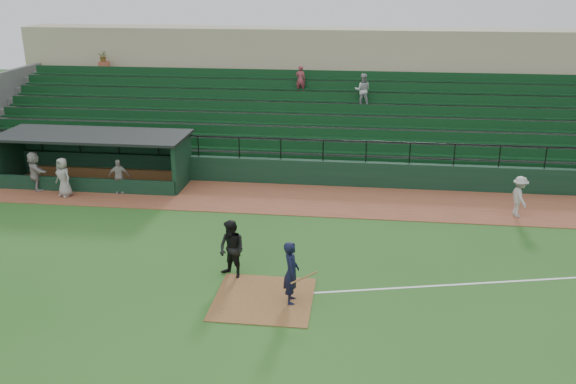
# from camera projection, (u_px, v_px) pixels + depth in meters

# --- Properties ---
(ground) EXTENTS (90.00, 90.00, 0.00)m
(ground) POSITION_uv_depth(u_px,v_px,m) (269.00, 284.00, 19.60)
(ground) COLOR #23511A
(ground) RESTS_ON ground
(warning_track) EXTENTS (40.00, 4.00, 0.03)m
(warning_track) POSITION_uv_depth(u_px,v_px,m) (296.00, 199.00, 27.08)
(warning_track) COLOR brown
(warning_track) RESTS_ON ground
(home_plate_dirt) EXTENTS (3.00, 3.00, 0.03)m
(home_plate_dirt) POSITION_uv_depth(u_px,v_px,m) (263.00, 299.00, 18.66)
(home_plate_dirt) COLOR brown
(home_plate_dirt) RESTS_ON ground
(foul_line) EXTENTS (17.49, 4.44, 0.01)m
(foul_line) POSITION_uv_depth(u_px,v_px,m) (517.00, 281.00, 19.77)
(foul_line) COLOR white
(foul_line) RESTS_ON ground
(stadium_structure) EXTENTS (38.00, 13.08, 6.40)m
(stadium_structure) POSITION_uv_depth(u_px,v_px,m) (313.00, 110.00, 34.24)
(stadium_structure) COLOR black
(stadium_structure) RESTS_ON ground
(dugout) EXTENTS (8.90, 3.20, 2.42)m
(dugout) POSITION_uv_depth(u_px,v_px,m) (99.00, 154.00, 29.26)
(dugout) COLOR black
(dugout) RESTS_ON ground
(batter_at_plate) EXTENTS (1.07, 0.78, 1.99)m
(batter_at_plate) POSITION_uv_depth(u_px,v_px,m) (291.00, 273.00, 18.18)
(batter_at_plate) COLOR black
(batter_at_plate) RESTS_ON ground
(umpire) EXTENTS (1.20, 1.12, 1.96)m
(umpire) POSITION_uv_depth(u_px,v_px,m) (232.00, 249.00, 19.77)
(umpire) COLOR black
(umpire) RESTS_ON ground
(runner) EXTENTS (0.83, 1.20, 1.71)m
(runner) POSITION_uv_depth(u_px,v_px,m) (519.00, 197.00, 24.84)
(runner) COLOR #AAA69F
(runner) RESTS_ON warning_track
(dugout_player_a) EXTENTS (1.00, 0.60, 1.59)m
(dugout_player_a) POSITION_uv_depth(u_px,v_px,m) (119.00, 176.00, 27.57)
(dugout_player_a) COLOR #A09B96
(dugout_player_a) RESTS_ON warning_track
(dugout_player_b) EXTENTS (1.03, 0.89, 1.77)m
(dugout_player_b) POSITION_uv_depth(u_px,v_px,m) (63.00, 177.00, 27.17)
(dugout_player_b) COLOR gray
(dugout_player_b) RESTS_ON warning_track
(dugout_player_c) EXTENTS (1.62, 1.54, 1.83)m
(dugout_player_c) POSITION_uv_depth(u_px,v_px,m) (35.00, 171.00, 27.97)
(dugout_player_c) COLOR #A8A29D
(dugout_player_c) RESTS_ON warning_track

